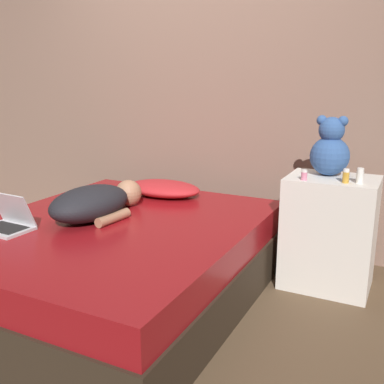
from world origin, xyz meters
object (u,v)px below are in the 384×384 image
bottle_white (360,176)px  teddy_bear (330,150)px  laptop (8,221)px  bottle_pink (304,175)px  pillow (163,188)px  bottle_amber (346,176)px  person_lying (95,202)px

bottle_white → teddy_bear: bearing=143.5°
laptop → bottle_pink: (1.46, 0.94, 0.23)m
bottle_white → bottle_pink: bottle_white is taller
pillow → teddy_bear: (1.15, 0.09, 0.36)m
laptop → bottle_amber: bottle_amber is taller
laptop → bottle_white: bearing=32.1°
bottle_white → bottle_amber: bottle_white is taller
laptop → person_lying: bearing=55.2°
laptop → bottle_amber: size_ratio=3.57×
bottle_white → bottle_pink: bearing=-169.4°
pillow → laptop: (-0.41, -1.06, -0.01)m
bottle_white → pillow: bearing=177.5°
laptop → bottle_white: bottle_white is taller
laptop → bottle_amber: bearing=32.6°
teddy_bear → bottle_amber: (0.13, -0.17, -0.12)m
person_lying → bottle_amber: size_ratio=8.90×
person_lying → laptop: 0.51m
bottle_pink → bottle_amber: size_ratio=0.75×
laptop → bottle_white: 2.05m
bottle_white → bottle_amber: bearing=-162.7°
pillow → bottle_white: size_ratio=6.30×
pillow → bottle_white: bottle_white is taller
pillow → person_lying: person_lying is taller
pillow → laptop: laptop is taller
laptop → pillow: bearing=71.4°
teddy_bear → bottle_white: teddy_bear is taller
person_lying → laptop: (-0.31, -0.40, -0.05)m
person_lying → bottle_white: 1.59m
teddy_bear → bottle_amber: bearing=-53.4°
teddy_bear → bottle_white: bearing=-36.5°
person_lying → bottle_pink: size_ratio=11.83×
teddy_bear → laptop: bearing=-143.6°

